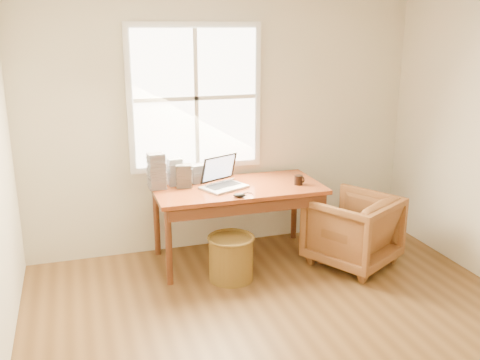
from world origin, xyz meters
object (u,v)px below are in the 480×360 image
object	(u,v)px
laptop	(224,174)
coffee_mug	(298,180)
cd_stack_a	(175,172)
wicker_stool	(231,258)
desk	(238,188)
armchair	(352,230)

from	to	relation	value
laptop	coffee_mug	distance (m)	0.73
laptop	cd_stack_a	world-z (taller)	laptop
wicker_stool	coffee_mug	xyz separation A→B (m)	(0.76, 0.27, 0.60)
desk	cd_stack_a	size ratio (longest dim) A/B	6.19
desk	cd_stack_a	world-z (taller)	cd_stack_a
desk	wicker_stool	bearing A→B (deg)	-115.24
armchair	wicker_stool	bearing A→B (deg)	-30.90
armchair	coffee_mug	bearing A→B (deg)	-63.52
coffee_mug	laptop	bearing A→B (deg)	167.59
desk	coffee_mug	distance (m)	0.59
desk	armchair	bearing A→B (deg)	-22.79
wicker_stool	coffee_mug	world-z (taller)	coffee_mug
wicker_stool	laptop	bearing A→B (deg)	83.23
wicker_stool	cd_stack_a	world-z (taller)	cd_stack_a
coffee_mug	cd_stack_a	bearing A→B (deg)	157.94
desk	wicker_stool	xyz separation A→B (m)	(-0.19, -0.40, -0.53)
coffee_mug	cd_stack_a	size ratio (longest dim) A/B	0.36
cd_stack_a	armchair	bearing A→B (deg)	-22.60
wicker_stool	coffee_mug	distance (m)	1.00
coffee_mug	cd_stack_a	xyz separation A→B (m)	(-1.13, 0.36, 0.08)
cd_stack_a	wicker_stool	bearing A→B (deg)	-59.68
armchair	cd_stack_a	xyz separation A→B (m)	(-1.57, 0.66, 0.54)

